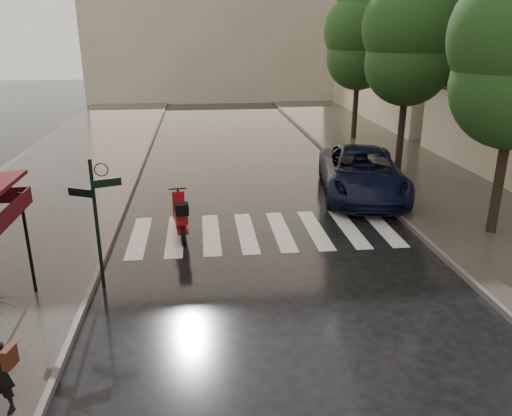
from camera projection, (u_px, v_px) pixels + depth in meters
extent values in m
plane|color=black|center=(143.00, 363.00, 9.04)|extent=(120.00, 120.00, 0.00)
cube|color=#38332D|center=(58.00, 182.00, 19.78)|extent=(6.00, 60.00, 0.12)
cube|color=#38332D|center=(414.00, 171.00, 21.36)|extent=(5.50, 60.00, 0.12)
cube|color=#595651|center=(136.00, 179.00, 20.10)|extent=(0.12, 60.00, 0.16)
cube|color=#595651|center=(351.00, 173.00, 21.05)|extent=(0.12, 60.00, 0.16)
cube|color=silver|center=(139.00, 237.00, 14.58)|extent=(0.50, 3.20, 0.01)
cube|color=silver|center=(175.00, 236.00, 14.69)|extent=(0.50, 3.20, 0.01)
cube|color=silver|center=(211.00, 234.00, 14.81)|extent=(0.50, 3.20, 0.01)
cube|color=silver|center=(246.00, 232.00, 14.92)|extent=(0.50, 3.20, 0.01)
cube|color=silver|center=(281.00, 231.00, 15.03)|extent=(0.50, 3.20, 0.01)
cube|color=silver|center=(315.00, 229.00, 15.14)|extent=(0.50, 3.20, 0.01)
cube|color=silver|center=(349.00, 228.00, 15.26)|extent=(0.50, 3.20, 0.01)
cube|color=silver|center=(382.00, 227.00, 15.37)|extent=(0.50, 3.20, 0.01)
cylinder|color=black|center=(28.00, 244.00, 10.90)|extent=(0.07, 0.07, 2.35)
cylinder|color=black|center=(97.00, 226.00, 11.20)|extent=(0.08, 0.08, 3.10)
cube|color=black|center=(106.00, 183.00, 10.90)|extent=(0.62, 0.26, 0.18)
cube|color=black|center=(80.00, 192.00, 10.91)|extent=(0.56, 0.29, 0.18)
cylinder|color=black|center=(502.00, 161.00, 14.00)|extent=(0.28, 0.28, 4.26)
cylinder|color=black|center=(402.00, 117.00, 20.51)|extent=(0.28, 0.28, 4.48)
sphere|color=#1C3C16|center=(408.00, 63.00, 19.80)|extent=(3.40, 3.40, 3.40)
sphere|color=#1C3C16|center=(411.00, 26.00, 19.34)|extent=(3.80, 3.80, 3.80)
cylinder|color=black|center=(356.00, 98.00, 27.11)|extent=(0.28, 0.28, 4.37)
sphere|color=#1C3C16|center=(359.00, 58.00, 26.41)|extent=(3.40, 3.40, 3.40)
sphere|color=#1C3C16|center=(360.00, 31.00, 25.97)|extent=(3.80, 3.80, 3.80)
sphere|color=#1C3C16|center=(362.00, 5.00, 25.56)|extent=(2.60, 2.60, 2.60)
cube|color=#4E2314|center=(9.00, 357.00, 7.38)|extent=(0.17, 0.30, 0.32)
cylinder|color=black|center=(183.00, 236.00, 13.96)|extent=(0.17, 0.55, 0.54)
cylinder|color=black|center=(179.00, 219.00, 15.25)|extent=(0.17, 0.55, 0.54)
cube|color=maroon|center=(181.00, 224.00, 14.60)|extent=(0.48, 1.48, 0.11)
cube|color=maroon|center=(181.00, 217.00, 14.23)|extent=(0.40, 0.65, 0.31)
cube|color=maroon|center=(179.00, 205.00, 14.92)|extent=(0.37, 0.17, 0.84)
cylinder|color=black|center=(178.00, 189.00, 14.87)|extent=(0.52, 0.10, 0.04)
cube|color=black|center=(182.00, 209.00, 13.73)|extent=(0.39, 0.38, 0.31)
imported|color=black|center=(362.00, 172.00, 18.15)|extent=(3.81, 6.48, 1.69)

